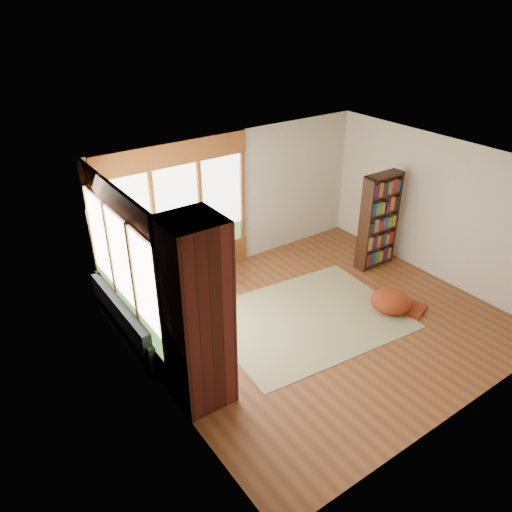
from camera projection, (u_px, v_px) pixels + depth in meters
floor at (320, 321)px, 8.15m from camera, size 5.50×5.50×0.00m
ceiling at (331, 169)px, 6.91m from camera, size 5.50×5.50×0.00m
wall_back at (235, 200)px, 9.33m from camera, size 5.50×0.04×2.60m
wall_front at (471, 335)px, 5.74m from camera, size 5.50×0.04×2.60m
wall_left at (158, 312)px, 6.14m from camera, size 0.04×5.00×2.60m
wall_right at (440, 210)px, 8.92m from camera, size 0.04×5.00×2.60m
windows_back at (178, 213)px, 8.67m from camera, size 2.82×0.10×1.90m
windows_left at (123, 268)px, 6.99m from camera, size 0.10×2.62×1.90m
roller_blind at (100, 221)px, 7.41m from camera, size 0.03×0.72×0.90m
brick_chimney at (197, 316)px, 6.07m from camera, size 0.70×0.70×2.60m
sectional_sofa at (163, 297)px, 8.24m from camera, size 2.20×2.20×0.80m
area_rug at (307, 318)px, 8.23m from camera, size 3.23×2.58×0.01m
bookshelf at (379, 221)px, 9.39m from camera, size 0.80×0.27×1.86m
pouf at (391, 301)px, 8.35m from camera, size 0.78×0.78×0.36m
dog_tan at (164, 272)px, 8.03m from camera, size 0.97×0.87×0.47m
dog_brindle at (170, 288)px, 7.61m from camera, size 0.56×0.89×0.48m
throw_pillows at (159, 269)px, 8.15m from camera, size 1.98×1.68×0.45m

